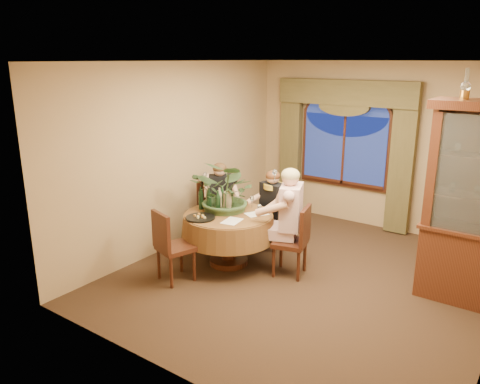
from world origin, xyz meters
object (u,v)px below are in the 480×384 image
Objects in this scene: person_scarf at (273,210)px; chair_back at (213,214)px; wine_bottle_2 at (222,197)px; person_back at (220,202)px; wine_bottle_5 at (209,199)px; chair_back_right at (274,217)px; dining_table at (228,239)px; wine_bottle_3 at (208,197)px; oil_lamp_left at (466,84)px; olive_bowl at (229,213)px; wine_bottle_0 at (201,198)px; person_pink at (291,221)px; chair_right at (290,241)px; wine_bottle_4 at (220,199)px; chair_front_left at (176,246)px; wine_bottle_1 at (218,202)px; centerpiece_plant at (228,167)px; stoneware_vase at (227,201)px.

chair_back is at bearing 34.94° from person_scarf.
person_back is at bearing 130.77° from wine_bottle_2.
person_scarf reaches higher than wine_bottle_5.
chair_back_right is at bearing -56.84° from person_scarf.
wine_bottle_3 is at bearing 171.17° from dining_table.
wine_bottle_3 reaches higher than chair_back_right.
person_back is (0.03, 0.13, 0.16)m from chair_back.
chair_back is at bearing -174.57° from oil_lamp_left.
olive_bowl is at bearing 89.67° from chair_back.
dining_table is at bearing 4.57° from wine_bottle_5.
person_pink is at bearing 16.05° from wine_bottle_0.
olive_bowl is (-0.85, -0.23, 0.29)m from chair_right.
person_pink is (0.82, 0.31, 0.35)m from dining_table.
wine_bottle_0 and wine_bottle_4 have the same top height.
chair_right is at bearing 59.73° from chair_front_left.
chair_back_right is 1.79m from chair_front_left.
olive_bowl is 0.43× the size of wine_bottle_1.
wine_bottle_0 is at bearing 67.65° from person_scarf.
chair_front_left is (-0.45, -1.73, 0.00)m from chair_back_right.
centerpiece_plant is 0.61m from wine_bottle_0.
chair_back reaches higher than dining_table.
wine_bottle_4 is at bearing 82.41° from person_back.
dining_table is at bearing 6.28° from wine_bottle_0.
centerpiece_plant is (-0.92, -0.18, 0.65)m from person_pink.
wine_bottle_4 is (-0.10, -0.07, -0.46)m from centerpiece_plant.
stoneware_vase is (-0.13, 0.15, 0.51)m from dining_table.
chair_back is at bearing 37.54° from chair_back_right.
person_scarf is at bearing 147.17° from chair_back.
chair_back is 0.78m from wine_bottle_4.
wine_bottle_3 is at bearing 69.94° from wine_bottle_0.
stoneware_vase is (-1.00, -0.06, 0.40)m from chair_right.
wine_bottle_0 is at bearing 59.04° from chair_back.
wine_bottle_0 is at bearing 60.58° from person_back.
person_back is 0.92m from wine_bottle_1.
olive_bowl is (0.15, -0.17, -0.11)m from stoneware_vase.
wine_bottle_0 is at bearing -148.34° from stoneware_vase.
wine_bottle_0 is 0.13m from wine_bottle_5.
wine_bottle_2 is at bearing 33.57° from wine_bottle_3.
chair_back_right is 0.93m from stoneware_vase.
stoneware_vase is 0.22m from wine_bottle_1.
chair_front_left is (-1.13, -1.01, 0.00)m from chair_right.
olive_bowl is (0.03, -0.03, 0.40)m from dining_table.
dining_table is at bearing 90.00° from person_scarf.
wine_bottle_1 is (0.55, -0.58, 0.44)m from chair_back.
chair_front_left is 0.66× the size of person_pink.
wine_bottle_2 is 1.00× the size of wine_bottle_3.
stoneware_vase is (-0.31, -0.78, 0.40)m from chair_back_right.
stoneware_vase is at bearing 49.57° from wine_bottle_4.
wine_bottle_2 is 1.00× the size of wine_bottle_5.
wine_bottle_5 is at bearing -164.15° from oil_lamp_left.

